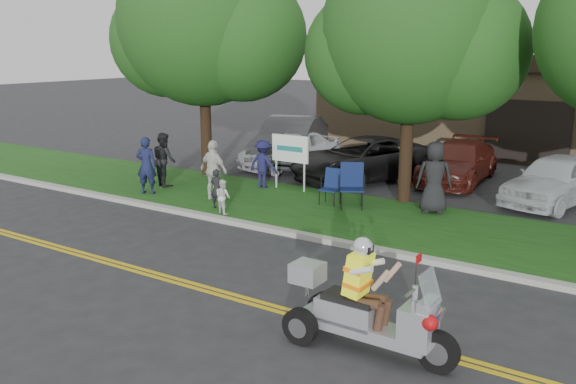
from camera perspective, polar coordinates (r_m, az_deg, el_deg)
The scene contains 24 objects.
ground at distance 11.61m, azimuth -5.70°, elevation -8.35°, with size 120.00×120.00×0.00m, color #28282B.
centerline_near at distance 11.20m, azimuth -7.59°, elevation -9.21°, with size 60.00×0.10×0.01m, color gold.
centerline_far at distance 11.31m, azimuth -7.05°, elevation -8.96°, with size 60.00×0.10×0.01m, color gold.
curb at distance 13.94m, azimuth 2.20°, elevation -4.25°, with size 60.00×0.25×0.12m, color #A8A89E.
grass_verge at distance 15.75m, azimuth 6.26°, elevation -2.25°, with size 60.00×4.00×0.10m, color #1A4412.
commercial_building at distance 27.83m, azimuth 23.41°, elevation 7.67°, with size 18.00×8.20×4.00m.
tree_left at distance 20.32m, azimuth -7.78°, elevation 14.91°, with size 6.62×5.40×7.78m.
tree_mid at distance 16.79m, azimuth 11.65°, elevation 13.66°, with size 5.88×4.80×7.05m.
business_sign at distance 18.09m, azimuth 0.20°, elevation 3.79°, with size 1.25×0.06×1.75m.
trike_scooter at distance 8.98m, azimuth 7.04°, elevation -11.03°, with size 2.60×0.87×1.71m.
lawn_chair_a at distance 16.62m, azimuth 4.12°, elevation 0.74°, with size 0.55×0.57×0.97m.
lawn_chair_b at distance 16.32m, azimuth 6.00°, elevation 0.91°, with size 0.85×0.86×1.18m.
spectator_adult_left at distance 18.15m, azimuth -13.10°, elevation 2.45°, with size 0.61×0.40×1.67m, color #171C40.
spectator_adult_mid at distance 19.06m, azimuth -11.51°, elevation 3.01°, with size 0.80×0.62×1.65m, color black.
spectator_adult_right at distance 17.07m, azimuth -6.97°, elevation 2.04°, with size 0.98×0.41×1.68m, color silver.
spectator_chair_a at distance 18.49m, azimuth -2.35°, elevation 2.65°, with size 0.94×0.54×1.45m, color #1A1948.
spectator_chair_b at distance 16.04m, azimuth 13.54°, elevation 1.35°, with size 0.91×0.59×1.86m, color black.
child_left at distance 16.19m, azimuth -6.69°, elevation 0.31°, with size 0.39×0.26×1.07m, color black.
child_right at distance 15.69m, azimuth -6.10°, elevation -0.43°, with size 0.44×0.34×0.90m, color silver.
parked_car_far_left at distance 21.96m, azimuth 0.18°, elevation 4.03°, with size 1.64×4.08×1.39m, color silver.
parked_car_left at distance 22.86m, azimuth 0.21°, elevation 4.83°, with size 1.82×5.23×1.72m, color #343437.
parked_car_mid at distance 20.12m, azimuth 7.08°, elevation 3.08°, with size 2.34×5.07×1.41m, color black.
parked_car_right at distance 20.47m, azimuth 15.62°, elevation 2.71°, with size 1.82×4.48×1.30m, color #4C1811.
parked_car_far_right at distance 18.46m, azimuth 23.79°, elevation 1.07°, with size 1.65×4.11×1.40m, color silver.
Camera 1 is at (6.85, -8.33, 4.31)m, focal length 38.00 mm.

